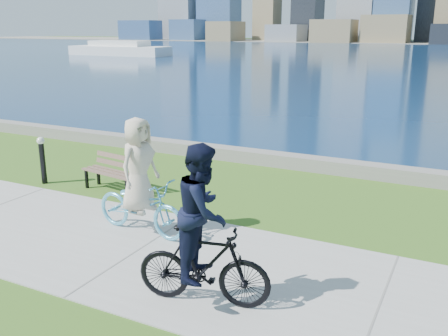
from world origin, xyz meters
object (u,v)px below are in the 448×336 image
(cyclist_woman, at_px, (140,191))
(cyclist_man, at_px, (203,239))
(bollard_lamp, at_px, (42,157))
(park_bench, at_px, (114,170))

(cyclist_woman, height_order, cyclist_man, cyclist_man)
(cyclist_woman, bearing_deg, bollard_lamp, 75.05)
(park_bench, relative_size, cyclist_woman, 0.76)
(park_bench, xyz_separation_m, cyclist_man, (4.26, -3.42, 0.47))
(cyclist_woman, bearing_deg, park_bench, 54.14)
(park_bench, height_order, cyclist_man, cyclist_man)
(park_bench, xyz_separation_m, cyclist_woman, (2.04, -1.79, 0.32))
(park_bench, bearing_deg, cyclist_man, -29.29)
(cyclist_woman, relative_size, cyclist_man, 0.96)
(park_bench, relative_size, bollard_lamp, 1.42)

